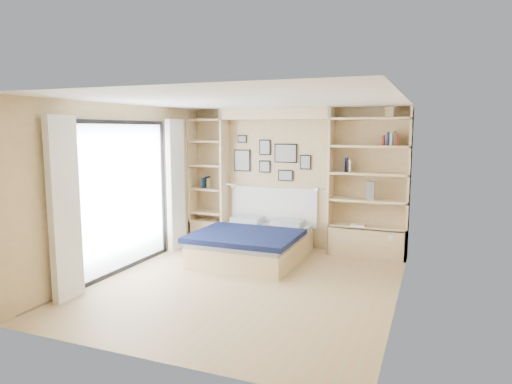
% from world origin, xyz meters
% --- Properties ---
extents(ground, '(4.50, 4.50, 0.00)m').
position_xyz_m(ground, '(0.00, 0.00, 0.00)').
color(ground, tan).
rests_on(ground, ground).
extents(room_shell, '(4.50, 4.50, 4.50)m').
position_xyz_m(room_shell, '(-0.39, 1.52, 1.08)').
color(room_shell, tan).
rests_on(room_shell, ground).
extents(bed, '(1.64, 2.02, 1.07)m').
position_xyz_m(bed, '(-0.38, 1.23, 0.27)').
color(bed, beige).
rests_on(bed, ground).
extents(photo_gallery, '(1.48, 0.02, 0.82)m').
position_xyz_m(photo_gallery, '(-0.45, 2.22, 1.60)').
color(photo_gallery, black).
rests_on(photo_gallery, ground).
extents(reading_lamps, '(1.92, 0.12, 0.15)m').
position_xyz_m(reading_lamps, '(-0.30, 2.00, 1.10)').
color(reading_lamps, silver).
rests_on(reading_lamps, ground).
extents(shelf_decor, '(3.53, 0.23, 2.03)m').
position_xyz_m(shelf_decor, '(1.07, 2.07, 1.68)').
color(shelf_decor, '#A51E1E').
rests_on(shelf_decor, ground).
extents(deck, '(3.20, 4.00, 0.05)m').
position_xyz_m(deck, '(-3.60, 0.00, 0.00)').
color(deck, '#716754').
rests_on(deck, ground).
extents(deck_chair, '(0.80, 0.96, 0.84)m').
position_xyz_m(deck_chair, '(-2.97, 0.38, 0.40)').
color(deck_chair, tan).
rests_on(deck_chair, ground).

